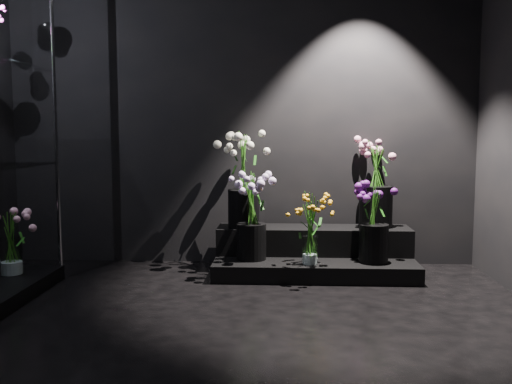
{
  "coord_description": "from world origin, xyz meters",
  "views": [
    {
      "loc": [
        0.38,
        -2.92,
        1.14
      ],
      "look_at": [
        0.17,
        1.2,
        0.71
      ],
      "focal_mm": 40.0,
      "sensor_mm": 36.0,
      "label": 1
    }
  ],
  "objects": [
    {
      "name": "bouquet_lilac",
      "position": [
        0.12,
        1.53,
        0.52
      ],
      "size": [
        0.36,
        0.36,
        0.69
      ],
      "rotation": [
        0.0,
        0.0,
        0.08
      ],
      "color": "black",
      "rests_on": "display_riser"
    },
    {
      "name": "bouquet_case_base_pink",
      "position": [
        -1.61,
        1.06,
        0.35
      ],
      "size": [
        0.44,
        0.44,
        0.46
      ],
      "rotation": [
        0.0,
        0.0,
        0.4
      ],
      "color": "white",
      "rests_on": "display_case"
    },
    {
      "name": "bouquet_orange_bells",
      "position": [
        0.57,
        1.38,
        0.42
      ],
      "size": [
        0.34,
        0.34,
        0.54
      ],
      "rotation": [
        0.0,
        0.0,
        -0.38
      ],
      "color": "white",
      "rests_on": "display_riser"
    },
    {
      "name": "floor",
      "position": [
        0.0,
        0.0,
        0.0
      ],
      "size": [
        4.0,
        4.0,
        0.0
      ],
      "primitive_type": "plane",
      "color": "black",
      "rests_on": "ground"
    },
    {
      "name": "display_riser",
      "position": [
        0.62,
        1.68,
        0.15
      ],
      "size": [
        1.59,
        0.71,
        0.35
      ],
      "color": "black",
      "rests_on": "floor"
    },
    {
      "name": "wall_back",
      "position": [
        0.0,
        2.0,
        1.4
      ],
      "size": [
        4.0,
        0.0,
        4.0
      ],
      "primitive_type": "plane",
      "rotation": [
        1.57,
        0.0,
        0.0
      ],
      "color": "black",
      "rests_on": "floor"
    },
    {
      "name": "bouquet_purple",
      "position": [
        1.07,
        1.47,
        0.49
      ],
      "size": [
        0.36,
        0.36,
        0.63
      ],
      "rotation": [
        0.0,
        0.0,
        0.16
      ],
      "color": "black",
      "rests_on": "display_riser"
    },
    {
      "name": "bouquet_cream_roses",
      "position": [
        0.04,
        1.74,
        0.79
      ],
      "size": [
        0.41,
        0.41,
        0.78
      ],
      "rotation": [
        0.0,
        0.0,
        -0.17
      ],
      "color": "black",
      "rests_on": "display_riser"
    },
    {
      "name": "bouquet_pink_roses",
      "position": [
        1.13,
        1.81,
        0.75
      ],
      "size": [
        0.34,
        0.34,
        0.72
      ],
      "rotation": [
        0.0,
        0.0,
        -0.01
      ],
      "color": "black",
      "rests_on": "display_riser"
    }
  ]
}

